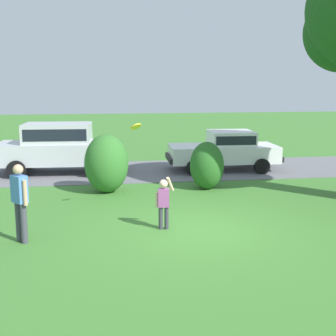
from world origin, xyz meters
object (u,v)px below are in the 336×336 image
object	(u,v)px
frisbee	(136,127)
parked_suv	(58,146)
child_thrower	(164,200)
parked_sedan	(225,149)
adult_onlooker	(20,199)

from	to	relation	value
frisbee	parked_suv	bearing A→B (deg)	112.54
child_thrower	parked_suv	bearing A→B (deg)	113.05
parked_sedan	parked_suv	bearing A→B (deg)	177.57
frisbee	parked_sedan	bearing A→B (deg)	55.83
parked_sedan	adult_onlooker	bearing A→B (deg)	-131.65
adult_onlooker	child_thrower	bearing A→B (deg)	8.13
parked_sedan	frisbee	bearing A→B (deg)	-124.17
parked_suv	adult_onlooker	size ratio (longest dim) A/B	2.75
parked_suv	adult_onlooker	world-z (taller)	parked_suv
parked_suv	frisbee	xyz separation A→B (m)	(2.52, -6.08, 1.28)
parked_sedan	parked_suv	distance (m)	6.47
parked_sedan	child_thrower	bearing A→B (deg)	-115.99
parked_suv	adult_onlooker	xyz separation A→B (m)	(-0.13, -7.68, -0.09)
parked_sedan	frisbee	size ratio (longest dim) A/B	14.13
parked_sedan	parked_suv	world-z (taller)	parked_suv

